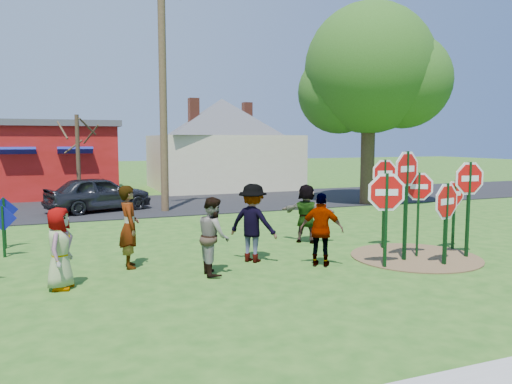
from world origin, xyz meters
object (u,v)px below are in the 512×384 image
stop_sign_b (384,181)px  person_b (129,227)px  stop_sign_c (419,195)px  stop_sign_d (454,198)px  person_a (59,248)px  stop_sign_a (386,200)px  suv (99,194)px  utility_pole (163,84)px  leafy_tree (372,76)px

stop_sign_b → person_b: 6.71m
stop_sign_c → stop_sign_b: bearing=129.6°
stop_sign_b → stop_sign_d: stop_sign_b is taller
person_a → stop_sign_c: bearing=-75.4°
stop_sign_c → person_a: stop_sign_c is taller
stop_sign_a → person_b: stop_sign_a is taller
stop_sign_b → person_a: (-8.14, -0.69, -1.03)m
person_b → suv: (0.02, 9.61, -0.20)m
utility_pole → stop_sign_b: bearing=-66.1°
stop_sign_d → suv: size_ratio=0.48×
suv → stop_sign_d: bearing=-161.3°
leafy_tree → stop_sign_a: bearing=-122.7°
stop_sign_d → suv: (-8.28, 10.92, -0.64)m
person_a → stop_sign_a: bearing=-80.8°
person_a → leafy_tree: size_ratio=0.18×
person_a → stop_sign_b: bearing=-67.6°
suv → utility_pole: bearing=-128.8°
person_b → leafy_tree: bearing=-56.6°
stop_sign_b → utility_pole: (-4.08, 9.19, 3.33)m
person_b → stop_sign_b: bearing=-93.8°
person_a → utility_pole: utility_pole is taller
stop_sign_a → leafy_tree: size_ratio=0.26×
stop_sign_c → person_a: 8.39m
stop_sign_a → stop_sign_c: bearing=40.5°
stop_sign_a → stop_sign_b: bearing=73.1°
suv → utility_pole: size_ratio=0.43×
stop_sign_d → leafy_tree: bearing=63.6°
stop_sign_b → person_b: bearing=-178.1°
stop_sign_a → utility_pole: 11.83m
stop_sign_a → person_a: 7.07m
stop_sign_a → stop_sign_b: stop_sign_b is taller
stop_sign_d → person_a: 9.82m
stop_sign_a → leafy_tree: leafy_tree is taller
stop_sign_a → stop_sign_d: bearing=35.6°
stop_sign_b → suv: stop_sign_b is taller
person_a → suv: 10.93m
stop_sign_c → stop_sign_d: (1.46, 0.33, -0.18)m
stop_sign_b → person_b: (-6.63, 0.52, -0.89)m
stop_sign_a → stop_sign_b: 2.09m
stop_sign_c → stop_sign_d: 1.51m
stop_sign_d → utility_pole: utility_pole is taller
stop_sign_a → suv: size_ratio=0.56×
person_a → stop_sign_d: bearing=-73.1°
utility_pole → stop_sign_a: bearing=-75.1°
person_b → stop_sign_d: bearing=-98.3°
person_b → suv: bearing=0.5°
suv → leafy_tree: size_ratio=0.47×
person_a → person_b: bearing=-33.7°
person_a → suv: person_a is taller
stop_sign_c → stop_sign_d: bearing=41.8°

